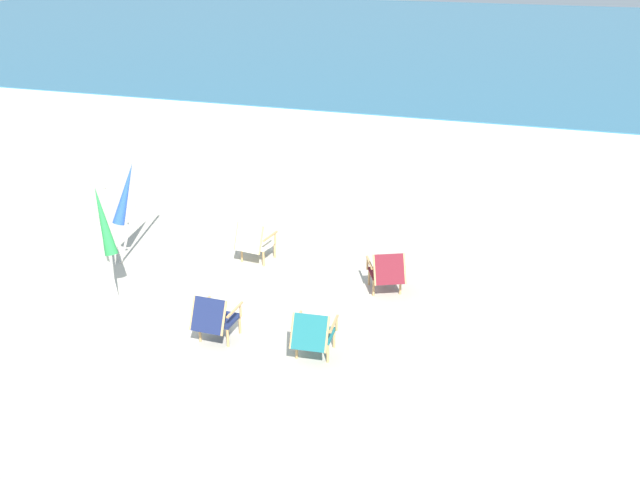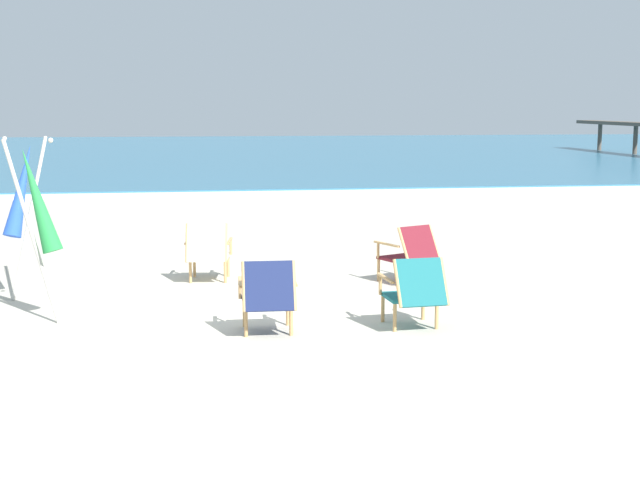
# 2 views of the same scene
# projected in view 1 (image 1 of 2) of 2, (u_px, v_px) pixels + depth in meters

# --- Properties ---
(ground_plane) EXTENTS (80.00, 80.00, 0.00)m
(ground_plane) POSITION_uv_depth(u_px,v_px,m) (228.00, 296.00, 12.87)
(ground_plane) COLOR #B7AF9E
(sea) EXTENTS (80.00, 40.00, 0.10)m
(sea) POSITION_uv_depth(u_px,v_px,m) (475.00, 37.00, 42.10)
(sea) COLOR #2D6684
(sea) RESTS_ON ground
(surf_band) EXTENTS (80.00, 1.10, 0.06)m
(surf_band) POSITION_uv_depth(u_px,v_px,m) (395.00, 120.00, 24.32)
(surf_band) COLOR white
(surf_band) RESTS_ON ground
(beach_chair_front_right) EXTENTS (0.66, 0.75, 0.82)m
(beach_chair_front_right) POSITION_uv_depth(u_px,v_px,m) (254.00, 242.00, 13.97)
(beach_chair_front_right) COLOR beige
(beach_chair_front_right) RESTS_ON ground
(beach_chair_back_left) EXTENTS (0.61, 0.73, 0.80)m
(beach_chair_back_left) POSITION_uv_depth(u_px,v_px,m) (214.00, 317.00, 11.28)
(beach_chair_back_left) COLOR #19234C
(beach_chair_back_left) RESTS_ON ground
(beach_chair_front_left) EXTENTS (0.83, 0.91, 0.79)m
(beach_chair_front_left) POSITION_uv_depth(u_px,v_px,m) (387.00, 271.00, 12.79)
(beach_chair_front_left) COLOR maroon
(beach_chair_front_left) RESTS_ON ground
(beach_chair_far_center) EXTENTS (0.64, 0.79, 0.79)m
(beach_chair_far_center) POSITION_uv_depth(u_px,v_px,m) (313.00, 333.00, 10.84)
(beach_chair_far_center) COLOR #196066
(beach_chair_far_center) RESTS_ON ground
(umbrella_furled_green) EXTENTS (0.70, 0.49, 2.03)m
(umbrella_furled_green) POSITION_uv_depth(u_px,v_px,m) (103.00, 222.00, 12.44)
(umbrella_furled_green) COLOR #B7B2A8
(umbrella_furled_green) RESTS_ON ground
(umbrella_furled_blue) EXTENTS (0.54, 0.75, 2.01)m
(umbrella_furled_blue) POSITION_uv_depth(u_px,v_px,m) (126.00, 195.00, 13.75)
(umbrella_furled_blue) COLOR #B7B2A8
(umbrella_furled_blue) RESTS_ON ground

